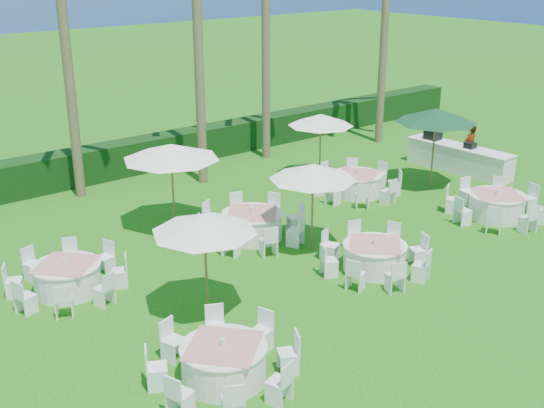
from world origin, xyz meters
The scene contains 18 objects.
ground centered at (0.00, 0.00, 0.00)m, with size 120.00×120.00×0.00m, color #1B5B0F.
hedge centered at (0.00, 12.00, 0.60)m, with size 34.00×1.00×1.20m, color black.
banquet_table_a centered at (-5.01, -0.77, 0.39)m, with size 2.88×2.88×0.89m.
banquet_table_b centered at (0.72, 0.74, 0.38)m, with size 2.77×2.77×0.87m.
banquet_table_c centered at (6.31, 0.94, 0.40)m, with size 3.00×3.00×0.92m.
banquet_table_d centered at (-5.87, 4.51, 0.38)m, with size 2.79×2.79×0.87m.
banquet_table_e centered at (-0.45, 4.35, 0.40)m, with size 3.01×3.01×0.93m.
banquet_table_f centered at (4.49, 5.08, 0.39)m, with size 2.93×2.93×0.89m.
umbrella_a centered at (-3.88, 1.49, 2.22)m, with size 2.31×2.31×2.43m.
umbrella_b centered at (0.35, 2.72, 2.22)m, with size 2.35×2.35×2.43m.
umbrella_c centered at (-1.77, 6.40, 2.32)m, with size 2.79×2.79×2.54m.
umbrella_d centered at (4.67, 7.13, 2.15)m, with size 2.29×2.29×2.36m.
umbrella_green centered at (7.09, 4.08, 2.50)m, with size 2.75×2.75×2.75m.
buffet_table centered at (9.30, 4.62, 0.52)m, with size 1.07×4.19×1.48m.
staff_person centered at (9.80, 4.53, 0.84)m, with size 0.61×0.40×1.68m, color gray.
palm_b centered at (-2.78, 10.76, 4.66)m, with size 4.41×4.08×8.42m.
palm_d centered at (4.86, 10.45, 5.02)m, with size 4.36×4.26×9.11m.
palm_e centered at (10.06, 9.28, 5.23)m, with size 4.33×4.31×9.54m.
Camera 1 is at (-11.18, -9.94, 7.67)m, focal length 45.00 mm.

